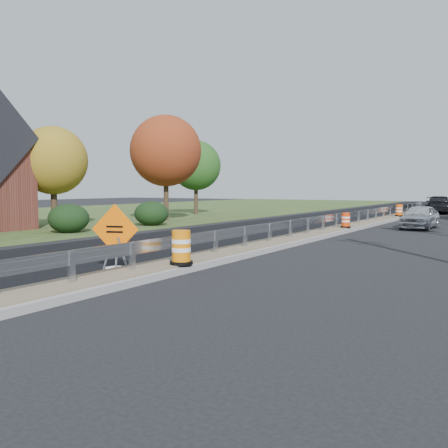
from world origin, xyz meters
The scene contains 16 objects.
ground centered at (0.00, 0.00, 0.00)m, with size 140.00×140.00×0.00m, color black.
grass_verge_near centered at (-24.00, 10.00, 0.01)m, with size 30.00×120.00×0.03m, color #2A441D.
milled_overlay centered at (-4.40, 10.00, 0.01)m, with size 7.20×120.00×0.01m, color black.
median centered at (0.00, 8.00, 0.11)m, with size 1.60×55.00×0.23m.
guardrail centered at (0.00, 9.00, 0.73)m, with size 0.10×46.15×0.72m.
hedge_mid centered at (-11.50, 0.00, 0.76)m, with size 2.09×2.09×1.52m, color black.
hedge_north centered at (-11.00, 6.00, 0.76)m, with size 2.09×2.09×1.52m, color black.
tree_near_yellow centered at (-15.00, 2.00, 3.89)m, with size 3.96×3.96×5.88m.
tree_near_red centered at (-13.00, 10.00, 4.86)m, with size 4.95×4.95×7.35m.
tree_near_back centered at (-16.00, 18.00, 4.21)m, with size 4.29×4.29×6.37m.
caution_sign centered at (-0.90, -7.67, 0.48)m, with size 1.33×0.57×1.90m.
barrel_median_near centered at (0.55, -6.62, 0.68)m, with size 0.64×0.64×0.94m.
barrel_median_mid centered at (0.47, 8.06, 0.60)m, with size 0.53×0.53×0.78m.
barrel_median_far centered at (0.55, 20.25, 0.65)m, with size 0.59×0.59×0.87m.
car_silver centered at (3.42, 12.21, 0.68)m, with size 1.61×4.00×1.36m, color silver.
car_dark_far centered at (1.80, 30.45, 0.79)m, with size 2.20×5.42×1.57m, color black.
Camera 1 is at (8.68, -17.63, 2.35)m, focal length 40.00 mm.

